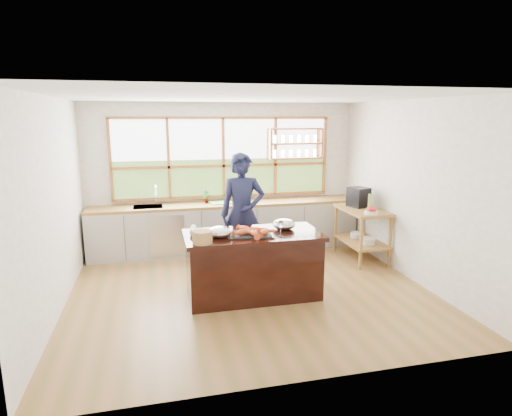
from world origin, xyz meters
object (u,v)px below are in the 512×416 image
object	(u,v)px
island	(253,264)
cook	(242,214)
espresso_machine	(358,197)
wicker_basket	(202,237)

from	to	relation	value
island	cook	size ratio (longest dim) A/B	0.97
island	espresso_machine	xyz separation A→B (m)	(2.19, 1.27, 0.62)
espresso_machine	wicker_basket	size ratio (longest dim) A/B	1.36
espresso_machine	wicker_basket	distance (m)	3.31
cook	wicker_basket	world-z (taller)	cook
island	espresso_machine	world-z (taller)	espresso_machine
cook	wicker_basket	distance (m)	1.47
cook	island	bearing A→B (deg)	-85.32
island	espresso_machine	distance (m)	2.61
cook	espresso_machine	size ratio (longest dim) A/B	5.64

